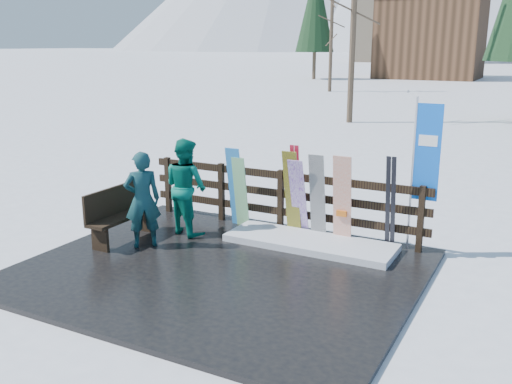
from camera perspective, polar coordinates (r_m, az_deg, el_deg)
The scene contains 16 objects.
ground at distance 9.11m, azimuth -3.58°, elevation -8.05°, with size 700.00×700.00×0.00m, color white.
deck at distance 9.09m, azimuth -3.58°, elevation -7.81°, with size 6.00×5.00×0.08m, color black.
fence at distance 10.71m, azimuth 2.48°, elevation -0.37°, with size 5.60×0.10×1.15m.
snow_patch at distance 10.03m, azimuth 5.42°, elevation -5.05°, with size 2.96×1.00×0.12m, color white.
bench at distance 10.44m, azimuth -13.50°, elevation -1.99°, with size 0.41×1.50×0.97m.
snowboard_0 at distance 10.87m, azimuth -2.06°, elevation 0.49°, with size 0.29×0.03×1.57m, color #3391E9.
snowboard_1 at distance 10.84m, azimuth -1.56°, elevation -0.01°, with size 0.26×0.03×1.39m, color white.
snowboard_2 at distance 10.35m, azimuth 3.61°, elevation -0.13°, with size 0.27×0.03×1.62m, color gold.
snowboard_3 at distance 10.31m, azimuth 4.26°, elevation -0.59°, with size 0.28×0.03×1.50m, color white.
snowboard_4 at distance 10.16m, azimuth 6.16°, elevation -0.52°, with size 0.28×0.03×1.59m, color black.
snowboard_5 at distance 10.01m, azimuth 8.61°, elevation -0.81°, with size 0.33×0.03×1.59m, color silver.
ski_pair_a at distance 10.38m, azimuth 3.98°, elevation 0.18°, with size 0.16×0.21×1.69m.
ski_pair_b at distance 9.84m, azimuth 13.30°, elevation -1.12°, with size 0.17×0.25×1.65m.
rental_flag at distance 9.76m, azimuth 16.42°, elevation 3.27°, with size 0.45×0.04×2.60m.
person_front at distance 9.94m, azimuth -11.28°, elevation -0.75°, with size 0.61×0.40×1.68m, color #17574A.
person_back at distance 10.51m, azimuth -7.02°, elevation 0.55°, with size 0.87×0.67×1.78m, color #056B57.
Camera 1 is at (4.41, -7.16, 3.50)m, focal length 40.00 mm.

